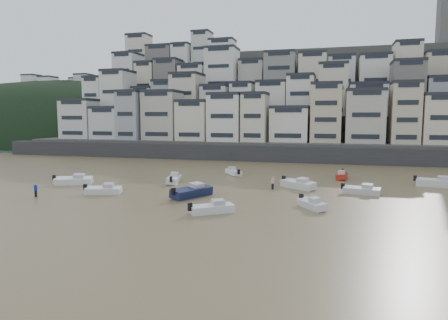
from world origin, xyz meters
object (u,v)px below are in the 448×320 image
(boat_d, at_px, (362,189))
(boat_g, at_px, (437,181))
(boat_h, at_px, (233,171))
(person_blue, at_px, (36,190))
(boat_e, at_px, (298,183))
(person_pink, at_px, (273,183))
(boat_b, at_px, (311,203))
(boat_i, at_px, (342,174))
(boat_f, at_px, (174,178))
(boat_a, at_px, (212,207))
(boat_c, at_px, (192,190))
(boat_k, at_px, (74,179))
(boat_j, at_px, (104,189))

(boat_d, distance_m, boat_g, 13.73)
(boat_h, xyz_separation_m, person_blue, (-19.11, -24.68, 0.20))
(boat_d, bearing_deg, boat_e, 176.36)
(boat_h, distance_m, person_pink, 14.43)
(boat_b, xyz_separation_m, boat_i, (3.51, 22.48, 0.08))
(boat_b, relative_size, boat_g, 0.75)
(boat_h, bearing_deg, boat_f, 111.37)
(boat_a, distance_m, boat_f, 20.02)
(boat_i, bearing_deg, boat_d, 15.49)
(boat_e, bearing_deg, boat_a, -77.11)
(boat_a, relative_size, boat_e, 0.86)
(boat_b, xyz_separation_m, boat_h, (-14.26, 21.94, 0.05))
(boat_c, distance_m, boat_i, 27.11)
(boat_c, height_order, person_blue, person_blue)
(boat_a, bearing_deg, boat_k, 119.38)
(boat_d, bearing_deg, person_blue, -151.06)
(person_blue, bearing_deg, boat_a, -5.25)
(boat_c, bearing_deg, person_blue, 131.61)
(boat_g, xyz_separation_m, boat_k, (-50.82, -12.25, -0.03))
(boat_g, distance_m, boat_h, 30.90)
(boat_d, relative_size, person_pink, 2.87)
(boat_d, distance_m, person_pink, 11.56)
(person_pink, bearing_deg, boat_g, 20.10)
(boat_c, xyz_separation_m, boat_h, (0.42, 19.56, -0.20))
(boat_d, bearing_deg, boat_j, -153.57)
(boat_a, relative_size, boat_g, 0.83)
(boat_f, height_order, boat_j, boat_f)
(boat_i, xyz_separation_m, person_blue, (-36.87, -25.22, 0.18))
(person_blue, height_order, person_pink, same)
(boat_g, bearing_deg, boat_b, -121.81)
(boat_b, height_order, boat_g, boat_g)
(boat_b, xyz_separation_m, boat_j, (-26.23, 1.06, 0.06))
(boat_j, xyz_separation_m, boat_k, (-8.15, 5.08, 0.11))
(boat_i, bearing_deg, boat_k, -61.26)
(boat_h, bearing_deg, boat_a, 153.97)
(boat_a, bearing_deg, boat_d, 6.91)
(boat_b, distance_m, boat_k, 34.93)
(boat_b, bearing_deg, boat_e, 156.21)
(boat_e, bearing_deg, boat_b, -41.94)
(boat_i, bearing_deg, person_blue, -50.20)
(boat_j, bearing_deg, person_blue, -167.30)
(boat_e, bearing_deg, boat_h, 175.99)
(boat_g, bearing_deg, boat_f, -159.91)
(boat_d, height_order, boat_e, boat_e)
(person_pink, bearing_deg, boat_e, 27.09)
(boat_g, bearing_deg, person_blue, -147.02)
(boat_b, height_order, boat_d, boat_d)
(boat_d, relative_size, boat_k, 0.86)
(boat_j, bearing_deg, boat_d, -0.18)
(boat_e, height_order, boat_j, boat_e)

